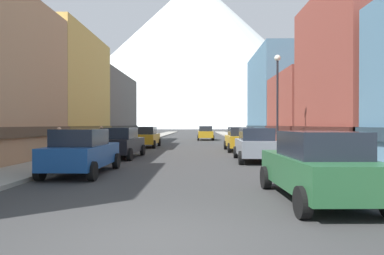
# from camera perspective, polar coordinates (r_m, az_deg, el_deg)

# --- Properties ---
(ground_plane) EXTENTS (400.00, 400.00, 0.00)m
(ground_plane) POSITION_cam_1_polar(r_m,az_deg,el_deg) (5.95, -6.94, -18.61)
(ground_plane) COLOR #343434
(sidewalk_left) EXTENTS (2.50, 100.00, 0.15)m
(sidewalk_left) POSITION_cam_1_polar(r_m,az_deg,el_deg) (41.22, -8.63, -2.14)
(sidewalk_left) COLOR gray
(sidewalk_left) RESTS_ON ground
(sidewalk_right) EXTENTS (2.50, 100.00, 0.15)m
(sidewalk_right) POSITION_cam_1_polar(r_m,az_deg,el_deg) (40.97, 8.88, -2.16)
(sidewalk_right) COLOR gray
(sidewalk_right) RESTS_ON ground
(storefront_left_2) EXTENTS (7.26, 10.08, 9.09)m
(storefront_left_2) POSITION_cam_1_polar(r_m,az_deg,el_deg) (28.84, -22.99, 5.28)
(storefront_left_2) COLOR #D8B259
(storefront_left_2) RESTS_ON ground
(storefront_left_3) EXTENTS (7.74, 13.23, 7.63)m
(storefront_left_3) POSITION_cam_1_polar(r_m,az_deg,el_deg) (39.82, -16.36, 2.93)
(storefront_left_3) COLOR #66605B
(storefront_left_3) RESTS_ON ground
(storefront_right_2) EXTENTS (8.94, 9.08, 6.33)m
(storefront_right_2) POSITION_cam_1_polar(r_m,az_deg,el_deg) (31.10, 22.01, 2.46)
(storefront_right_2) COLOR brown
(storefront_right_2) RESTS_ON ground
(storefront_right_3) EXTENTS (10.24, 13.28, 10.57)m
(storefront_right_3) POSITION_cam_1_polar(r_m,az_deg,el_deg) (42.27, 17.31, 4.74)
(storefront_right_3) COLOR slate
(storefront_right_3) RESTS_ON ground
(car_left_0) EXTENTS (2.07, 4.41, 1.78)m
(car_left_0) POSITION_cam_1_polar(r_m,az_deg,el_deg) (13.97, -18.04, -3.85)
(car_left_0) COLOR #19478C
(car_left_0) RESTS_ON ground
(car_left_1) EXTENTS (2.25, 4.48, 1.78)m
(car_left_1) POSITION_cam_1_polar(r_m,az_deg,el_deg) (20.31, -11.88, -2.50)
(car_left_1) COLOR black
(car_left_1) RESTS_ON ground
(car_left_2) EXTENTS (2.11, 4.42, 1.78)m
(car_left_2) POSITION_cam_1_polar(r_m,az_deg,el_deg) (29.51, -7.74, -1.57)
(car_left_2) COLOR #B28419
(car_left_2) RESTS_ON ground
(car_right_0) EXTENTS (2.19, 4.46, 1.78)m
(car_right_0) POSITION_cam_1_polar(r_m,az_deg,el_deg) (9.19, 20.41, -6.10)
(car_right_0) COLOR #265933
(car_right_0) RESTS_ON ground
(car_right_1) EXTENTS (2.17, 4.45, 1.78)m
(car_right_1) POSITION_cam_1_polar(r_m,az_deg,el_deg) (18.28, 10.68, -2.82)
(car_right_1) COLOR slate
(car_right_1) RESTS_ON ground
(car_right_2) EXTENTS (2.09, 4.41, 1.78)m
(car_right_2) POSITION_cam_1_polar(r_m,az_deg,el_deg) (25.21, 8.07, -1.92)
(car_right_2) COLOR #B28419
(car_right_2) RESTS_ON ground
(car_driving_0) EXTENTS (2.06, 4.40, 1.78)m
(car_driving_0) POSITION_cam_1_polar(r_m,az_deg,el_deg) (42.98, 2.30, -0.93)
(car_driving_0) COLOR #B28419
(car_driving_0) RESTS_ON ground
(potted_plant_0) EXTENTS (0.72, 0.72, 1.07)m
(potted_plant_0) POSITION_cam_1_polar(r_m,az_deg,el_deg) (22.19, 17.47, -2.59)
(potted_plant_0) COLOR #4C4C51
(potted_plant_0) RESTS_ON sidewalk_right
(potted_plant_1) EXTENTS (0.51, 0.51, 0.84)m
(potted_plant_1) POSITION_cam_1_polar(r_m,az_deg,el_deg) (17.38, 22.19, -4.15)
(potted_plant_1) COLOR gray
(potted_plant_1) RESTS_ON sidewalk_right
(pedestrian_0) EXTENTS (0.36, 0.36, 1.68)m
(pedestrian_0) POSITION_cam_1_polar(r_m,az_deg,el_deg) (18.28, -21.49, -2.77)
(pedestrian_0) COLOR navy
(pedestrian_0) RESTS_ON sidewalk_left
(pedestrian_1) EXTENTS (0.36, 0.36, 1.69)m
(pedestrian_1) POSITION_cam_1_polar(r_m,az_deg,el_deg) (25.16, -15.05, -1.86)
(pedestrian_1) COLOR navy
(pedestrian_1) RESTS_ON sidewalk_left
(streetlamp_right) EXTENTS (0.36, 0.36, 5.86)m
(streetlamp_right) POSITION_cam_1_polar(r_m,az_deg,el_deg) (20.37, 14.22, 6.20)
(streetlamp_right) COLOR black
(streetlamp_right) RESTS_ON sidewalk_right
(mountain_backdrop) EXTENTS (234.07, 234.07, 117.55)m
(mountain_backdrop) POSITION_cam_1_polar(r_m,az_deg,el_deg) (271.59, 0.63, 12.54)
(mountain_backdrop) COLOR silver
(mountain_backdrop) RESTS_ON ground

